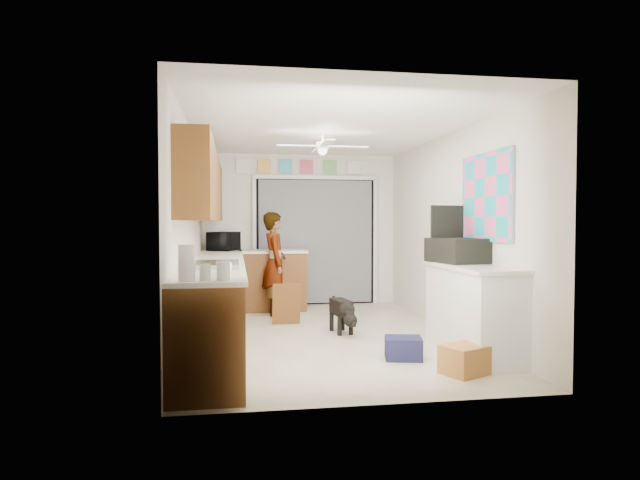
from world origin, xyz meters
name	(u,v)px	position (x,y,z in m)	size (l,w,h in m)	color
floor	(325,335)	(0.00, 0.00, 0.00)	(5.00, 5.00, 0.00)	#BBB097
ceiling	(325,129)	(0.00, 0.00, 2.50)	(5.00, 5.00, 0.00)	white
wall_back	(300,230)	(0.00, 2.50, 1.25)	(3.20, 3.20, 0.00)	silver
wall_front	(380,240)	(0.00, -2.50, 1.25)	(3.20, 3.20, 0.00)	silver
wall_left	(190,233)	(-1.60, 0.00, 1.25)	(5.00, 5.00, 0.00)	silver
wall_right	(450,232)	(1.60, 0.00, 1.25)	(5.00, 5.00, 0.00)	silver
left_base_cabinets	(216,301)	(-1.30, 0.00, 0.45)	(0.60, 4.80, 0.90)	brown
left_countertop	(217,261)	(-1.29, 0.00, 0.92)	(0.62, 4.80, 0.04)	white
upper_cabinets	(204,187)	(-1.44, 0.20, 1.80)	(0.32, 4.00, 0.80)	brown
sink_basin	(213,265)	(-1.29, -1.00, 0.95)	(0.50, 0.76, 0.06)	silver
faucet	(194,256)	(-1.48, -1.00, 1.05)	(0.03, 0.03, 0.22)	silver
peninsula_base	(273,281)	(-0.50, 2.00, 0.45)	(1.00, 0.60, 0.90)	brown
peninsula_top	(273,251)	(-0.50, 2.00, 0.92)	(1.04, 0.64, 0.04)	white
back_opening_recess	(316,242)	(0.25, 2.47, 1.05)	(2.00, 0.06, 2.10)	black
curtain_panel	(316,242)	(0.25, 2.43, 1.05)	(1.90, 0.03, 2.05)	gray
door_trim_left	(254,242)	(-0.77, 2.44, 1.05)	(0.06, 0.04, 2.10)	white
door_trim_right	(375,241)	(1.27, 2.44, 1.05)	(0.06, 0.04, 2.10)	white
door_trim_head	(316,178)	(0.25, 2.44, 2.12)	(2.10, 0.04, 0.06)	white
header_frame_0	(264,166)	(-0.60, 2.47, 2.30)	(0.22, 0.02, 0.22)	#F1A950
header_frame_1	(286,166)	(-0.25, 2.47, 2.30)	(0.22, 0.02, 0.22)	#4DB6CE
header_frame_2	(307,167)	(0.10, 2.47, 2.30)	(0.22, 0.02, 0.22)	#D54F6D
header_frame_3	(330,167)	(0.50, 2.47, 2.30)	(0.22, 0.02, 0.22)	#6BB96A
header_frame_4	(354,167)	(0.90, 2.47, 2.30)	(0.22, 0.02, 0.22)	silver
route66_sign	(243,166)	(-0.95, 2.47, 2.30)	(0.22, 0.02, 0.26)	silver
right_counter_base	(473,312)	(1.35, -1.20, 0.45)	(0.50, 1.40, 0.90)	white
right_counter_top	(472,267)	(1.34, -1.20, 0.92)	(0.54, 1.44, 0.04)	white
abstract_painting	(486,197)	(1.58, -1.00, 1.65)	(0.03, 1.15, 0.95)	#F85B9F
ceiling_fan	(323,146)	(0.00, 0.20, 2.32)	(1.14, 1.14, 0.24)	white
microwave	(224,241)	(-1.25, 1.98, 1.08)	(0.52, 0.35, 0.29)	black
cup	(225,268)	(-1.17, -1.71, 0.99)	(0.13, 0.13, 0.10)	white
jar_a	(223,271)	(-1.16, -2.25, 1.01)	(0.10, 0.10, 0.15)	silver
jar_b	(205,272)	(-1.30, -2.25, 1.00)	(0.09, 0.09, 0.13)	silver
paper_towel_roll	(187,263)	(-1.44, -2.25, 1.08)	(0.13, 0.13, 0.27)	white
suitcase	(457,250)	(1.32, -0.86, 1.07)	(0.46, 0.62, 0.26)	black
suitcase_rim	(457,260)	(1.32, -0.86, 0.96)	(0.44, 0.58, 0.02)	yellow
suitcase_lid	(447,227)	(1.32, -0.57, 1.32)	(0.42, 0.03, 0.50)	black
cardboard_box	(466,359)	(1.00, -1.82, 0.13)	(0.42, 0.32, 0.26)	#B67639
navy_crate	(403,348)	(0.59, -1.23, 0.11)	(0.36, 0.30, 0.22)	#161638
cabinet_door_panel	(286,304)	(-0.40, 0.74, 0.28)	(0.38, 0.03, 0.56)	brown
man	(275,263)	(-0.50, 1.55, 0.76)	(0.56, 0.37, 1.53)	white
dog	(341,314)	(0.22, 0.11, 0.23)	(0.26, 0.60, 0.47)	black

